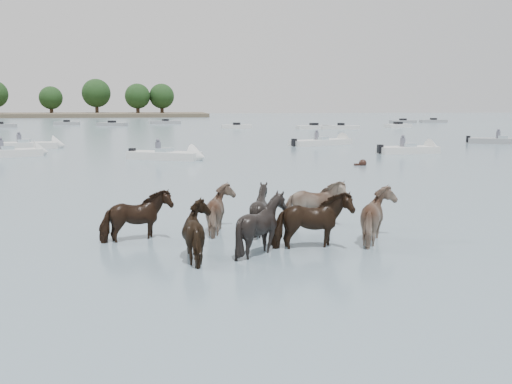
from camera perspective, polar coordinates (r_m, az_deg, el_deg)
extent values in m
plane|color=slate|center=(13.60, -2.51, -5.73)|extent=(400.00, 400.00, 0.00)
imported|color=black|center=(14.49, -12.18, -2.80)|extent=(1.97, 1.43, 1.51)
imported|color=#886F5C|center=(15.21, -3.37, -2.12)|extent=(1.60, 1.75, 1.48)
imported|color=black|center=(15.04, 0.41, -2.15)|extent=(1.81, 1.76, 1.52)
imported|color=#8D715F|center=(16.21, 5.95, -1.41)|extent=(1.84, 0.93, 1.51)
imported|color=black|center=(12.65, -5.45, -4.41)|extent=(1.82, 1.90, 1.48)
imported|color=black|center=(12.98, 0.61, -3.73)|extent=(1.49, 1.33, 1.61)
imported|color=black|center=(13.45, 5.69, -3.32)|extent=(1.96, 0.98, 1.61)
imported|color=#7B6353|center=(14.43, 12.69, -2.75)|extent=(1.38, 1.60, 1.57)
sphere|color=black|center=(32.37, 10.86, 2.91)|extent=(0.44, 0.44, 0.44)
cube|color=black|center=(32.30, 10.44, 2.73)|extent=(0.50, 0.22, 0.18)
cube|color=silver|center=(40.72, -24.05, 3.62)|extent=(4.59, 2.94, 0.55)
cone|color=silver|center=(40.94, -21.05, 3.82)|extent=(1.38, 1.81, 1.60)
cube|color=#99ADB7|center=(40.69, -24.08, 4.11)|extent=(1.13, 1.32, 0.35)
cylinder|color=#595966|center=(40.78, -24.64, 4.36)|extent=(0.36, 0.36, 0.70)
sphere|color=#595966|center=(40.75, -24.68, 4.99)|extent=(0.24, 0.24, 0.24)
cube|color=silver|center=(35.84, -9.31, 3.65)|extent=(4.83, 3.46, 0.55)
cone|color=silver|center=(34.88, -5.92, 3.58)|extent=(1.51, 1.83, 1.60)
cube|color=#99ADB7|center=(35.81, -9.33, 4.21)|extent=(1.21, 1.36, 0.35)
cube|color=black|center=(36.90, -12.53, 3.94)|extent=(0.47, 0.47, 0.60)
cylinder|color=#595966|center=(35.80, -9.98, 4.51)|extent=(0.36, 0.36, 0.70)
sphere|color=#595966|center=(35.76, -10.00, 5.23)|extent=(0.24, 0.24, 0.24)
cube|color=silver|center=(47.87, 6.67, 5.02)|extent=(5.93, 3.88, 0.55)
cone|color=silver|center=(49.80, 9.21, 5.11)|extent=(1.49, 1.83, 1.60)
cube|color=#99ADB7|center=(47.85, 6.67, 5.43)|extent=(1.20, 1.35, 0.35)
cube|color=black|center=(46.03, 3.92, 5.09)|extent=(0.46, 0.46, 0.60)
cylinder|color=#595966|center=(47.73, 6.21, 5.67)|extent=(0.36, 0.36, 0.70)
sphere|color=#595966|center=(47.71, 6.22, 6.21)|extent=(0.24, 0.24, 0.24)
cube|color=silver|center=(41.18, 15.24, 4.13)|extent=(4.40, 1.95, 0.55)
cone|color=silver|center=(42.26, 17.79, 4.13)|extent=(1.03, 1.67, 1.60)
cube|color=#99ADB7|center=(41.15, 15.26, 4.61)|extent=(0.89, 1.18, 0.35)
cube|color=black|center=(40.17, 12.57, 4.33)|extent=(0.38, 0.38, 0.60)
cylinder|color=#595966|center=(40.98, 14.76, 4.90)|extent=(0.36, 0.36, 0.70)
sphere|color=#595966|center=(40.95, 14.79, 5.53)|extent=(0.24, 0.24, 0.24)
cube|color=gray|center=(53.91, 23.84, 4.75)|extent=(5.74, 3.93, 0.55)
cube|color=#99ADB7|center=(53.89, 23.86, 5.12)|extent=(1.21, 1.36, 0.35)
cube|color=black|center=(53.65, 20.87, 5.07)|extent=(0.47, 0.47, 0.60)
cylinder|color=#595966|center=(53.66, 23.52, 5.35)|extent=(0.36, 0.36, 0.70)
sphere|color=#595966|center=(53.64, 23.55, 5.82)|extent=(0.24, 0.24, 0.24)
cube|color=silver|center=(47.77, -22.55, 4.39)|extent=(5.24, 1.71, 0.55)
cone|color=silver|center=(47.30, -19.46, 4.52)|extent=(0.93, 1.62, 1.60)
cube|color=#99ADB7|center=(47.75, -22.58, 4.80)|extent=(0.82, 1.14, 0.35)
cylinder|color=#595966|center=(47.83, -23.06, 5.02)|extent=(0.36, 0.36, 0.70)
sphere|color=#595966|center=(47.81, -23.09, 5.56)|extent=(0.24, 0.24, 0.24)
cube|color=gray|center=(92.51, -24.70, 6.15)|extent=(4.86, 2.32, 0.60)
cube|color=black|center=(92.50, -24.72, 6.39)|extent=(1.16, 1.16, 0.50)
cube|color=gray|center=(99.10, -18.78, 6.63)|extent=(4.20, 1.75, 0.60)
cube|color=black|center=(99.09, -18.79, 6.85)|extent=(1.06, 1.06, 0.50)
cube|color=gray|center=(93.19, -14.50, 6.70)|extent=(5.04, 3.34, 0.60)
cube|color=black|center=(93.18, -14.51, 6.93)|extent=(1.32, 1.32, 0.50)
cube|color=gray|center=(100.81, -9.24, 7.02)|extent=(5.47, 2.91, 0.60)
cube|color=black|center=(100.79, -9.25, 7.23)|extent=(1.24, 1.24, 0.50)
cube|color=silver|center=(80.38, -2.00, 6.66)|extent=(4.30, 1.53, 0.60)
cube|color=black|center=(80.36, -2.01, 6.93)|extent=(1.01, 1.01, 0.50)
cube|color=silver|center=(79.35, 5.94, 6.59)|extent=(5.16, 2.28, 0.60)
cube|color=black|center=(79.33, 5.94, 6.86)|extent=(1.15, 1.15, 0.50)
cube|color=silver|center=(79.52, 8.67, 6.54)|extent=(5.37, 2.94, 0.60)
cube|color=black|center=(79.50, 8.68, 6.81)|extent=(1.25, 1.25, 0.50)
cube|color=silver|center=(86.55, 14.32, 6.55)|extent=(4.69, 3.18, 0.60)
cube|color=black|center=(86.54, 14.33, 6.81)|extent=(1.32, 1.32, 0.50)
cube|color=gray|center=(107.01, 14.78, 6.95)|extent=(5.07, 2.19, 0.60)
cube|color=black|center=(107.00, 14.79, 7.15)|extent=(1.13, 1.13, 0.50)
cube|color=gray|center=(112.03, 17.67, 6.90)|extent=(5.15, 1.69, 0.60)
cube|color=black|center=(112.02, 17.68, 7.09)|extent=(1.04, 1.04, 0.50)
cylinder|color=#382619|center=(169.47, -20.17, 7.75)|extent=(1.00, 1.00, 2.90)
sphere|color=black|center=(169.47, -20.24, 9.03)|extent=(6.44, 6.44, 6.44)
cylinder|color=#382619|center=(169.28, -15.95, 8.08)|extent=(1.00, 1.00, 3.65)
sphere|color=black|center=(169.31, -16.02, 9.69)|extent=(8.12, 8.12, 8.12)
cylinder|color=#382619|center=(162.22, -11.98, 8.11)|extent=(1.00, 1.00, 3.15)
sphere|color=black|center=(162.23, -12.02, 9.57)|extent=(7.00, 7.00, 7.00)
cylinder|color=#382619|center=(163.53, -9.58, 8.19)|extent=(1.00, 1.00, 3.17)
sphere|color=black|center=(163.54, -9.62, 9.64)|extent=(7.04, 7.04, 7.04)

